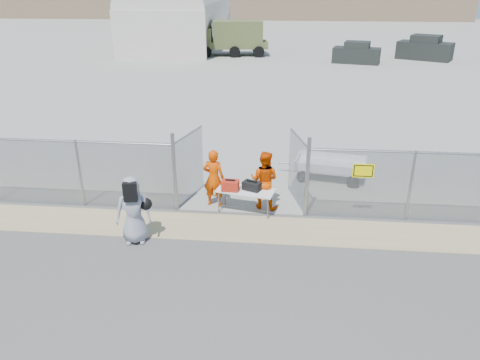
# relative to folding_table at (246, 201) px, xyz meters

# --- Properties ---
(ground) EXTENTS (160.00, 160.00, 0.00)m
(ground) POSITION_rel_folding_table_xyz_m (-0.17, -2.09, -0.37)
(ground) COLOR #434242
(tarmac_inside) EXTENTS (160.00, 80.00, 0.01)m
(tarmac_inside) POSITION_rel_folding_table_xyz_m (-0.17, 39.91, -0.37)
(tarmac_inside) COLOR gray
(tarmac_inside) RESTS_ON ground
(dirt_strip) EXTENTS (44.00, 1.60, 0.01)m
(dirt_strip) POSITION_rel_folding_table_xyz_m (-0.17, -1.09, -0.37)
(dirt_strip) COLOR tan
(dirt_strip) RESTS_ON ground
(chain_link_fence) EXTENTS (40.00, 0.20, 2.20)m
(chain_link_fence) POSITION_rel_folding_table_xyz_m (-0.17, -0.09, 0.73)
(chain_link_fence) COLOR gray
(chain_link_fence) RESTS_ON ground
(quonset_hangar) EXTENTS (9.00, 18.00, 8.00)m
(quonset_hangar) POSITION_rel_folding_table_xyz_m (-10.17, 37.91, 3.63)
(quonset_hangar) COLOR beige
(quonset_hangar) RESTS_ON ground
(folding_table) EXTENTS (1.86, 1.08, 0.74)m
(folding_table) POSITION_rel_folding_table_xyz_m (0.00, 0.00, 0.00)
(folding_table) COLOR white
(folding_table) RESTS_ON ground
(orange_bag) EXTENTS (0.53, 0.37, 0.32)m
(orange_bag) POSITION_rel_folding_table_xyz_m (-0.46, -0.08, 0.53)
(orange_bag) COLOR red
(orange_bag) RESTS_ON folding_table
(black_duffel) EXTENTS (0.63, 0.51, 0.26)m
(black_duffel) POSITION_rel_folding_table_xyz_m (0.19, 0.01, 0.50)
(black_duffel) COLOR black
(black_duffel) RESTS_ON folding_table
(security_worker_left) EXTENTS (0.74, 0.55, 1.87)m
(security_worker_left) POSITION_rel_folding_table_xyz_m (-1.04, 0.36, 0.56)
(security_worker_left) COLOR #DB4200
(security_worker_left) RESTS_ON ground
(security_worker_right) EXTENTS (1.06, 0.92, 1.87)m
(security_worker_right) POSITION_rel_folding_table_xyz_m (0.54, 0.36, 0.56)
(security_worker_right) COLOR #DB4200
(security_worker_right) RESTS_ON ground
(visitor) EXTENTS (1.04, 0.78, 1.92)m
(visitor) POSITION_rel_folding_table_xyz_m (-2.86, -2.07, 0.59)
(visitor) COLOR gray
(visitor) RESTS_ON ground
(utility_trailer) EXTENTS (3.44, 2.22, 0.77)m
(utility_trailer) POSITION_rel_folding_table_xyz_m (2.82, 3.00, 0.01)
(utility_trailer) COLOR white
(utility_trailer) RESTS_ON ground
(military_truck) EXTENTS (6.84, 3.21, 3.15)m
(military_truck) POSITION_rel_folding_table_xyz_m (-4.03, 32.15, 1.20)
(military_truck) COLOR #555E31
(military_truck) RESTS_ON ground
(parked_vehicle_near) EXTENTS (4.21, 2.66, 1.77)m
(parked_vehicle_near) POSITION_rel_folding_table_xyz_m (7.04, 28.80, 0.51)
(parked_vehicle_near) COLOR black
(parked_vehicle_near) RESTS_ON ground
(parked_vehicle_mid) EXTENTS (5.04, 3.98, 2.08)m
(parked_vehicle_mid) POSITION_rel_folding_table_xyz_m (13.36, 31.39, 0.67)
(parked_vehicle_mid) COLOR black
(parked_vehicle_mid) RESTS_ON ground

